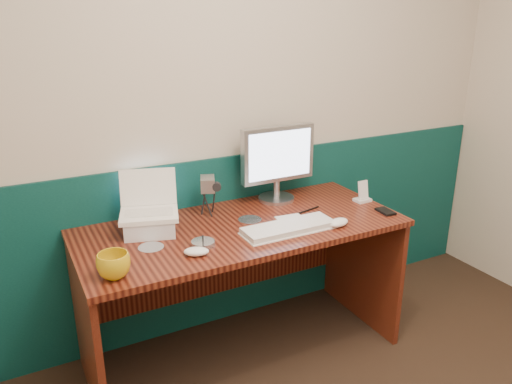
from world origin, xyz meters
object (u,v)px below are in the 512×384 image
mug (114,265)px  keyboard (289,228)px  desk (243,292)px  laptop (148,195)px  monitor (277,163)px  camcorder (208,197)px

mug → keyboard: bearing=4.6°
desk → mug: (-0.67, -0.23, 0.43)m
laptop → monitor: monitor is taller
desk → keyboard: (0.17, -0.17, 0.39)m
laptop → mug: size_ratio=2.04×
camcorder → mug: bearing=-121.4°
laptop → monitor: size_ratio=0.63×
monitor → keyboard: bearing=-111.8°
laptop → mug: 0.45m
desk → mug: size_ratio=12.21×
mug → desk: bearing=19.2°
keyboard → desk: bearing=135.3°
mug → monitor: bearing=25.0°
monitor → camcorder: 0.44m
laptop → monitor: 0.76m
monitor → keyboard: size_ratio=0.93×
desk → monitor: monitor is taller
keyboard → camcorder: (-0.26, 0.37, 0.08)m
laptop → mug: laptop is taller
desk → laptop: 0.72m
camcorder → keyboard: bearing=-33.5°
desk → monitor: size_ratio=3.76×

